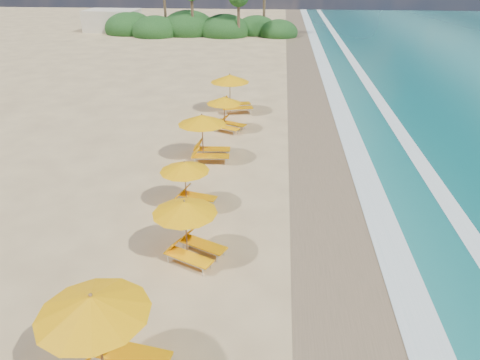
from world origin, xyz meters
name	(u,v)px	position (x,y,z in m)	size (l,w,h in m)	color
ground	(240,206)	(0.00, 0.00, 0.00)	(160.00, 160.00, 0.00)	#D6B97E
wet_sand	(340,211)	(4.00, 0.00, 0.01)	(4.00, 160.00, 0.01)	#866D50
surf_foam	(409,213)	(6.70, 0.00, 0.03)	(4.00, 160.00, 0.01)	white
station_1	(105,335)	(-2.27, -8.61, 1.45)	(3.08, 2.94, 2.58)	olive
station_2	(190,227)	(-1.32, -3.59, 1.21)	(2.83, 2.82, 2.16)	olive
station_3	(189,182)	(-2.02, -0.16, 1.12)	(2.48, 2.41, 1.99)	olive
station_4	(206,134)	(-2.07, 4.64, 1.33)	(2.66, 2.48, 2.38)	olive
station_5	(227,111)	(-1.57, 8.98, 1.14)	(2.68, 2.67, 2.04)	olive
station_6	(233,91)	(-1.57, 12.54, 1.42)	(3.11, 2.99, 2.53)	olive
treeline	(196,27)	(-9.94, 45.51, 1.00)	(25.80, 8.80, 9.74)	#163D14
beach_building	(113,20)	(-22.00, 48.00, 1.40)	(7.00, 5.00, 2.80)	beige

